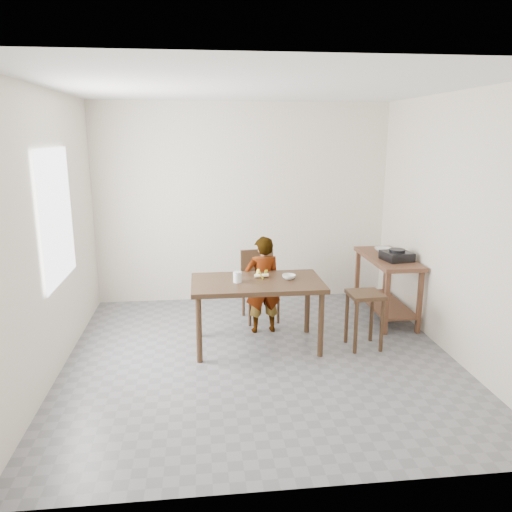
{
  "coord_description": "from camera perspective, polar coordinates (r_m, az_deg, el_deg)",
  "views": [
    {
      "loc": [
        -0.59,
        -4.78,
        2.28
      ],
      "look_at": [
        0.0,
        0.4,
        1.0
      ],
      "focal_mm": 35.0,
      "sensor_mm": 36.0,
      "label": 1
    }
  ],
  "objects": [
    {
      "name": "floor",
      "position": [
        5.34,
        0.5,
        -11.74
      ],
      "size": [
        4.0,
        4.0,
        0.04
      ],
      "primitive_type": "cube",
      "color": "slate",
      "rests_on": "ground"
    },
    {
      "name": "ceiling",
      "position": [
        4.84,
        0.57,
        19.02
      ],
      "size": [
        4.0,
        4.0,
        0.04
      ],
      "primitive_type": "cube",
      "color": "white",
      "rests_on": "wall_back"
    },
    {
      "name": "wall_back",
      "position": [
        6.89,
        -1.55,
        6.02
      ],
      "size": [
        4.0,
        0.04,
        2.7
      ],
      "primitive_type": "cube",
      "color": "silver",
      "rests_on": "ground"
    },
    {
      "name": "wall_front",
      "position": [
        2.97,
        5.35,
        -4.47
      ],
      "size": [
        4.0,
        0.04,
        2.7
      ],
      "primitive_type": "cube",
      "color": "silver",
      "rests_on": "ground"
    },
    {
      "name": "wall_left",
      "position": [
        5.07,
        -22.76,
        2.15
      ],
      "size": [
        0.04,
        4.0,
        2.7
      ],
      "primitive_type": "cube",
      "color": "silver",
      "rests_on": "ground"
    },
    {
      "name": "wall_right",
      "position": [
        5.53,
        21.84,
        3.12
      ],
      "size": [
        0.04,
        4.0,
        2.7
      ],
      "primitive_type": "cube",
      "color": "silver",
      "rests_on": "ground"
    },
    {
      "name": "window_pane",
      "position": [
        5.22,
        -21.8,
        4.23
      ],
      "size": [
        0.02,
        1.1,
        1.3
      ],
      "primitive_type": "cube",
      "color": "white",
      "rests_on": "wall_left"
    },
    {
      "name": "dining_table",
      "position": [
        5.46,
        0.12,
        -6.64
      ],
      "size": [
        1.4,
        0.8,
        0.75
      ],
      "primitive_type": null,
      "color": "#3B2617",
      "rests_on": "floor"
    },
    {
      "name": "prep_counter",
      "position": [
        6.5,
        14.64,
        -3.48
      ],
      "size": [
        0.5,
        1.2,
        0.8
      ],
      "primitive_type": null,
      "color": "brown",
      "rests_on": "floor"
    },
    {
      "name": "child",
      "position": [
        5.8,
        0.78,
        -3.3
      ],
      "size": [
        0.45,
        0.32,
        1.15
      ],
      "primitive_type": "imported",
      "rotation": [
        0.0,
        0.0,
        3.24
      ],
      "color": "white",
      "rests_on": "floor"
    },
    {
      "name": "dining_chair",
      "position": [
        6.21,
        0.52,
        -3.51
      ],
      "size": [
        0.47,
        0.47,
        0.87
      ],
      "primitive_type": null,
      "rotation": [
        0.0,
        0.0,
        0.13
      ],
      "color": "#3B2617",
      "rests_on": "floor"
    },
    {
      "name": "stool",
      "position": [
        5.59,
        12.24,
        -7.16
      ],
      "size": [
        0.37,
        0.37,
        0.62
      ],
      "primitive_type": null,
      "rotation": [
        0.0,
        0.0,
        0.05
      ],
      "color": "#3B2617",
      "rests_on": "floor"
    },
    {
      "name": "glass_tumbler",
      "position": [
        5.28,
        -2.14,
        -2.42
      ],
      "size": [
        0.11,
        0.11,
        0.11
      ],
      "primitive_type": "cylinder",
      "rotation": [
        0.0,
        0.0,
        -0.27
      ],
      "color": "silver",
      "rests_on": "dining_table"
    },
    {
      "name": "small_bowl",
      "position": [
        5.42,
        3.77,
        -2.38
      ],
      "size": [
        0.2,
        0.2,
        0.05
      ],
      "primitive_type": "imported",
      "rotation": [
        0.0,
        0.0,
        0.42
      ],
      "color": "silver",
      "rests_on": "dining_table"
    },
    {
      "name": "banana",
      "position": [
        5.44,
        0.62,
        -2.19
      ],
      "size": [
        0.19,
        0.15,
        0.06
      ],
      "primitive_type": null,
      "rotation": [
        0.0,
        0.0,
        -0.13
      ],
      "color": "#FFE24E",
      "rests_on": "dining_table"
    },
    {
      "name": "serving_bowl",
      "position": [
        6.6,
        14.37,
        0.65
      ],
      "size": [
        0.27,
        0.27,
        0.06
      ],
      "primitive_type": "imported",
      "rotation": [
        0.0,
        0.0,
        -0.18
      ],
      "color": "silver",
      "rests_on": "prep_counter"
    },
    {
      "name": "gas_burner",
      "position": [
        6.22,
        15.8,
        0.0
      ],
      "size": [
        0.36,
        0.36,
        0.11
      ],
      "primitive_type": "cube",
      "rotation": [
        0.0,
        0.0,
        0.17
      ],
      "color": "black",
      "rests_on": "prep_counter"
    }
  ]
}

